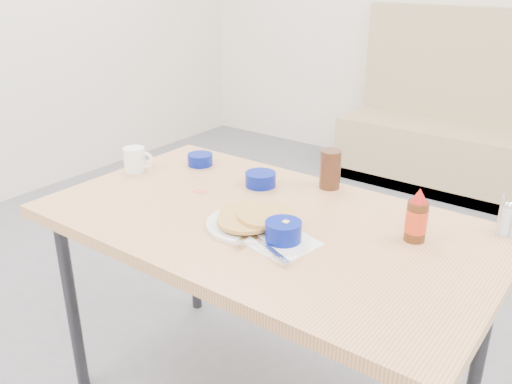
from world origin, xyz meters
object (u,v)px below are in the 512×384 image
Objects in this scene: grits_setting at (283,235)px; coffee_mug at (136,159)px; pancake_plate at (252,220)px; creamer_bowl at (200,160)px; amber_tumbler at (330,169)px; butter_bowl at (261,179)px; syrup_bottle at (417,218)px; dining_table at (265,236)px; booth_bench at (482,143)px.

coffee_mug is at bearing 169.11° from grits_setting.
grits_setting reaches higher than pancake_plate.
amber_tumbler reaches higher than creamer_bowl.
creamer_bowl is 0.90× the size of butter_bowl.
amber_tumbler is 0.44m from syrup_bottle.
grits_setting is 0.71m from creamer_bowl.
dining_table is at bearing -50.56° from butter_bowl.
booth_bench is at bearing 90.84° from amber_tumbler.
coffee_mug is at bearing -160.71° from butter_bowl.
creamer_bowl is 0.92m from syrup_bottle.
butter_bowl is at bearing -94.20° from booth_bench.
grits_setting is at bearing -139.38° from syrup_bottle.
booth_bench reaches higher than grits_setting.
booth_bench is 11.94× the size of syrup_bottle.
grits_setting reaches higher than butter_bowl.
grits_setting is at bearing -10.89° from coffee_mug.
coffee_mug is 0.25m from creamer_bowl.
syrup_bottle is at bearing -80.00° from booth_bench.
booth_bench is at bearing 90.00° from dining_table.
syrup_bottle is at bearing 40.62° from grits_setting.
dining_table is 6.76× the size of grits_setting.
coffee_mug is at bearing 175.96° from dining_table.
syrup_bottle reaches higher than coffee_mug.
creamer_bowl is (0.15, 0.20, -0.03)m from coffee_mug.
butter_bowl is (0.47, 0.16, -0.02)m from coffee_mug.
booth_bench reaches higher than coffee_mug.
pancake_plate is 1.34× the size of grits_setting.
grits_setting is (0.77, -0.15, -0.02)m from coffee_mug.
syrup_bottle reaches higher than amber_tumbler.
dining_table is 0.10m from pancake_plate.
amber_tumbler reaches higher than pancake_plate.
syrup_bottle is at bearing 5.21° from coffee_mug.
dining_table is at bearing -161.46° from syrup_bottle.
syrup_bottle reaches higher than dining_table.
booth_bench reaches higher than creamer_bowl.
coffee_mug is 0.84× the size of amber_tumbler.
amber_tumbler is at bearing 103.18° from grits_setting.
coffee_mug is at bearing 170.39° from pancake_plate.
pancake_plate is 0.64m from coffee_mug.
creamer_bowl is (-0.62, 0.34, -0.01)m from grits_setting.
creamer_bowl is at bearing 174.18° from butter_bowl.
syrup_bottle reaches higher than creamer_bowl.
syrup_bottle is (0.39, -0.20, 0.00)m from amber_tumbler.
pancake_plate reaches higher than creamer_bowl.
creamer_bowl is 0.72× the size of amber_tumbler.
butter_bowl is (-0.17, 0.27, 0.01)m from pancake_plate.
syrup_bottle is (0.43, 0.20, 0.05)m from pancake_plate.
pancake_plate is 1.74× the size of syrup_bottle.
booth_bench is 17.46× the size of butter_bowl.
grits_setting is (0.14, -0.04, 0.01)m from pancake_plate.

